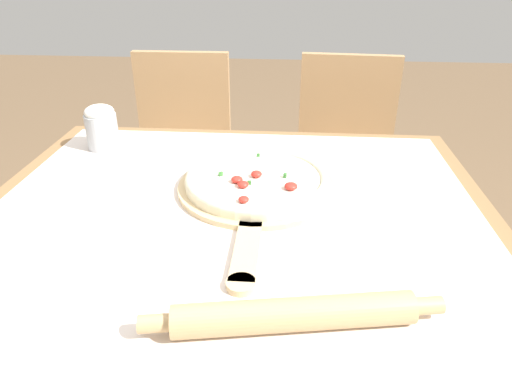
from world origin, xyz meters
TOP-DOWN VIEW (x-y plane):
  - dining_table at (0.00, 0.00)m, footprint 1.11×0.96m
  - towel_cloth at (0.00, 0.00)m, footprint 1.03×0.88m
  - pizza_peel at (0.04, 0.08)m, footprint 0.36×0.55m
  - pizza at (0.04, 0.10)m, footprint 0.32×0.32m
  - rolling_pin at (0.13, -0.32)m, footprint 0.44×0.11m
  - chair_left at (-0.32, 0.87)m, footprint 0.40×0.40m
  - chair_right at (0.33, 0.87)m, footprint 0.43×0.43m
  - flour_cup at (-0.39, 0.30)m, footprint 0.08×0.08m

SIDE VIEW (x-z plane):
  - chair_left at x=-0.32m, z-range 0.07..0.96m
  - chair_right at x=0.33m, z-range 0.07..0.96m
  - dining_table at x=0.00m, z-range 0.26..1.01m
  - towel_cloth at x=0.00m, z-range 0.75..0.76m
  - pizza_peel at x=0.04m, z-range 0.76..0.77m
  - rolling_pin at x=0.13m, z-range 0.76..0.81m
  - pizza at x=0.04m, z-range 0.77..0.80m
  - flour_cup at x=-0.39m, z-range 0.76..0.88m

